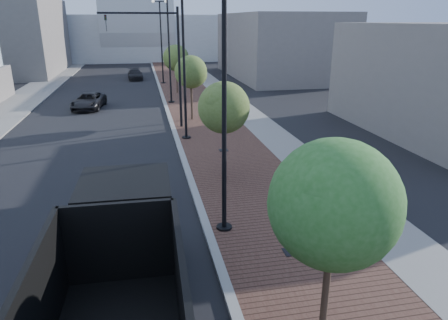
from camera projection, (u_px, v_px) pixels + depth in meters
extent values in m
cube|color=#4C2D23|center=(194.00, 91.00, 42.93)|extent=(7.00, 140.00, 0.12)
cube|color=slate|center=(220.00, 90.00, 43.44)|extent=(2.40, 140.00, 0.13)
cube|color=gray|center=(161.00, 92.00, 42.27)|extent=(0.30, 140.00, 0.14)
cube|color=slate|center=(28.00, 97.00, 39.83)|extent=(4.00, 140.00, 0.12)
cube|color=black|center=(127.00, 222.00, 11.66)|extent=(2.56, 2.66, 2.59)
cube|color=black|center=(132.00, 224.00, 13.34)|extent=(2.41, 0.56, 1.30)
cube|color=black|center=(127.00, 272.00, 10.48)|extent=(2.51, 0.86, 0.50)
cube|color=black|center=(120.00, 243.00, 9.13)|extent=(2.50, 0.19, 2.00)
cylinder|color=black|center=(91.00, 272.00, 11.31)|extent=(0.33, 1.10, 1.10)
cylinder|color=silver|center=(91.00, 272.00, 11.31)|extent=(0.35, 0.61, 0.60)
cylinder|color=black|center=(167.00, 265.00, 11.65)|extent=(0.33, 1.10, 1.10)
cylinder|color=silver|center=(167.00, 265.00, 11.65)|extent=(0.35, 0.61, 0.60)
cylinder|color=black|center=(98.00, 243.00, 12.80)|extent=(0.33, 1.10, 1.10)
cylinder|color=silver|center=(98.00, 243.00, 12.80)|extent=(0.35, 0.61, 0.60)
cylinder|color=black|center=(165.00, 237.00, 13.14)|extent=(0.33, 1.10, 1.10)
cylinder|color=silver|center=(165.00, 237.00, 13.14)|extent=(0.35, 0.61, 0.60)
cylinder|color=black|center=(170.00, 311.00, 9.79)|extent=(0.33, 1.10, 1.10)
cylinder|color=silver|center=(170.00, 311.00, 9.79)|extent=(0.35, 0.61, 0.60)
imported|color=silver|center=(105.00, 199.00, 15.42)|extent=(3.09, 4.80, 1.49)
imported|color=black|center=(89.00, 101.00, 34.53)|extent=(2.84, 5.01, 1.32)
imported|color=black|center=(135.00, 74.00, 51.52)|extent=(1.98, 4.39, 1.25)
imported|color=black|center=(349.00, 173.00, 17.31)|extent=(0.79, 0.57, 2.04)
cylinder|color=black|center=(224.00, 228.00, 14.59)|extent=(0.56, 0.56, 0.20)
cylinder|color=black|center=(224.00, 104.00, 13.11)|extent=(0.16, 0.16, 9.00)
cylinder|color=black|center=(186.00, 138.00, 25.70)|extent=(0.56, 0.56, 0.20)
cylinder|color=black|center=(184.00, 65.00, 24.23)|extent=(0.16, 0.16, 9.00)
cylinder|color=black|center=(171.00, 102.00, 36.82)|extent=(0.56, 0.56, 0.20)
cylinder|color=black|center=(169.00, 51.00, 35.34)|extent=(0.16, 0.16, 9.00)
cylinder|color=black|center=(163.00, 83.00, 47.93)|extent=(0.56, 0.56, 0.20)
cylinder|color=black|center=(161.00, 43.00, 46.45)|extent=(0.16, 0.16, 9.00)
cylinder|color=black|center=(159.00, 1.00, 44.98)|extent=(1.40, 0.10, 0.10)
sphere|color=silver|center=(153.00, 1.00, 44.84)|extent=(0.32, 0.32, 0.32)
sphere|color=silver|center=(166.00, 1.00, 45.11)|extent=(0.32, 0.32, 0.32)
cylinder|color=black|center=(180.00, 70.00, 27.21)|extent=(0.18, 0.18, 8.00)
cylinder|color=black|center=(138.00, 13.00, 25.56)|extent=(5.00, 0.12, 0.12)
imported|color=black|center=(106.00, 23.00, 25.38)|extent=(0.16, 0.20, 1.00)
cylinder|color=#382619|center=(326.00, 289.00, 8.68)|extent=(0.16, 0.16, 3.50)
sphere|color=#2A6121|center=(334.00, 204.00, 8.03)|extent=(2.66, 2.66, 2.66)
sphere|color=#2A6121|center=(344.00, 207.00, 8.46)|extent=(1.86, 1.86, 1.86)
sphere|color=#2A6121|center=(328.00, 195.00, 7.58)|extent=(1.59, 1.59, 1.59)
cylinder|color=#382619|center=(224.00, 146.00, 18.92)|extent=(0.16, 0.16, 3.22)
sphere|color=#465E20|center=(224.00, 108.00, 18.32)|extent=(2.36, 2.36, 2.36)
sphere|color=#465E20|center=(231.00, 111.00, 18.74)|extent=(1.65, 1.65, 1.65)
sphere|color=#465E20|center=(218.00, 102.00, 17.88)|extent=(1.42, 1.42, 1.42)
cylinder|color=#382619|center=(192.00, 98.00, 30.00)|extent=(0.16, 0.16, 3.38)
sphere|color=#445F20|center=(191.00, 72.00, 29.37)|extent=(2.36, 2.36, 2.36)
sphere|color=#445F20|center=(196.00, 75.00, 29.80)|extent=(1.66, 1.66, 1.66)
sphere|color=#445F20|center=(187.00, 68.00, 28.93)|extent=(1.42, 1.42, 1.42)
cylinder|color=#382619|center=(177.00, 77.00, 41.12)|extent=(0.16, 0.16, 3.35)
sphere|color=#40581E|center=(176.00, 58.00, 40.49)|extent=(2.60, 2.60, 2.60)
sphere|color=#40581E|center=(180.00, 60.00, 40.92)|extent=(1.82, 1.82, 1.82)
sphere|color=#40581E|center=(173.00, 55.00, 40.05)|extent=(1.56, 1.56, 1.56)
cube|color=#A7AEB1|center=(138.00, 36.00, 82.28)|extent=(50.00, 28.00, 8.00)
cube|color=slate|center=(3.00, 37.00, 55.41)|extent=(14.00, 20.00, 10.00)
cube|color=slate|center=(278.00, 45.00, 53.25)|extent=(12.00, 22.00, 8.00)
cube|color=black|center=(291.00, 252.00, 13.07)|extent=(0.50, 0.50, 0.02)
cube|color=black|center=(224.00, 150.00, 23.26)|extent=(0.50, 0.50, 0.02)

